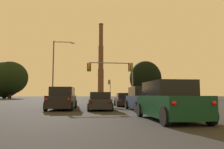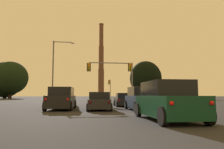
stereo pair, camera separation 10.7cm
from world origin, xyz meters
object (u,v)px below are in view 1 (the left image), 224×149
(suv_left_lane_second, at_px, (62,99))
(traffic_light_far_right, at_px, (110,86))
(hatchback_center_lane_second, at_px, (100,102))
(smokestack, at_px, (101,68))
(suv_right_lane_third, at_px, (169,101))
(hatchback_right_lane_front, at_px, (124,100))
(suv_right_lane_second, at_px, (143,99))
(traffic_light_overhead_right, at_px, (117,72))
(street_lamp, at_px, (56,65))
(suv_left_lane_front, at_px, (66,98))

(suv_left_lane_second, distance_m, traffic_light_far_right, 44.44)
(hatchback_center_lane_second, bearing_deg, suv_left_lane_second, 166.05)
(suv_left_lane_second, distance_m, smokestack, 133.43)
(suv_right_lane_third, height_order, hatchback_right_lane_front, suv_right_lane_third)
(suv_right_lane_second, distance_m, suv_right_lane_third, 6.86)
(suv_right_lane_third, relative_size, traffic_light_overhead_right, 0.72)
(suv_left_lane_second, height_order, traffic_light_far_right, traffic_light_far_right)
(suv_right_lane_third, xyz_separation_m, traffic_light_far_right, (2.66, 52.00, 2.84))
(traffic_light_far_right, bearing_deg, street_lamp, -112.53)
(hatchback_center_lane_second, xyz_separation_m, traffic_light_overhead_right, (3.33, 13.70, 3.99))
(suv_left_lane_front, bearing_deg, smokestack, 83.81)
(suv_left_lane_second, bearing_deg, suv_left_lane_front, 94.82)
(suv_left_lane_second, xyz_separation_m, suv_left_lane_front, (-0.37, 6.70, 0.00))
(suv_right_lane_third, distance_m, traffic_light_overhead_right, 21.60)
(suv_left_lane_front, bearing_deg, street_lamp, 103.59)
(suv_left_lane_second, relative_size, hatchback_center_lane_second, 1.19)
(suv_right_lane_second, bearing_deg, hatchback_center_lane_second, 168.35)
(suv_right_lane_second, distance_m, suv_left_lane_front, 10.76)
(suv_left_lane_front, xyz_separation_m, hatchback_center_lane_second, (3.46, -7.62, -0.23))
(suv_left_lane_second, distance_m, traffic_light_overhead_right, 14.79)
(suv_right_lane_second, relative_size, hatchback_right_lane_front, 1.18)
(traffic_light_overhead_right, bearing_deg, smokestack, 87.47)
(suv_right_lane_second, height_order, suv_right_lane_third, same)
(hatchback_center_lane_second, bearing_deg, suv_right_lane_third, -66.90)
(suv_right_lane_second, distance_m, hatchback_right_lane_front, 6.71)
(street_lamp, distance_m, smokestack, 117.13)
(hatchback_right_lane_front, height_order, smokestack, smokestack)
(hatchback_right_lane_front, bearing_deg, traffic_light_overhead_right, 89.35)
(traffic_light_overhead_right, bearing_deg, suv_left_lane_front, -138.19)
(suv_left_lane_second, height_order, suv_right_lane_second, same)
(traffic_light_far_right, relative_size, street_lamp, 0.58)
(suv_left_lane_front, bearing_deg, traffic_light_overhead_right, 41.14)
(suv_left_lane_front, relative_size, suv_right_lane_third, 1.00)
(suv_left_lane_front, bearing_deg, hatchback_center_lane_second, -66.23)
(suv_left_lane_second, relative_size, suv_right_lane_second, 1.01)
(suv_right_lane_second, bearing_deg, suv_right_lane_third, -93.70)
(suv_left_lane_front, height_order, suv_right_lane_third, same)
(hatchback_right_lane_front, height_order, traffic_light_overhead_right, traffic_light_overhead_right)
(hatchback_right_lane_front, bearing_deg, suv_right_lane_third, -88.76)
(suv_left_lane_second, bearing_deg, hatchback_center_lane_second, -14.98)
(suv_left_lane_front, relative_size, hatchback_right_lane_front, 1.19)
(suv_right_lane_second, xyz_separation_m, street_lamp, (-9.20, 17.79, 5.04))
(traffic_light_overhead_right, xyz_separation_m, street_lamp, (-9.20, 3.37, 1.29))
(hatchback_right_lane_front, relative_size, smokestack, 0.08)
(hatchback_center_lane_second, height_order, street_lamp, street_lamp)
(hatchback_center_lane_second, bearing_deg, street_lamp, 111.65)
(traffic_light_overhead_right, bearing_deg, street_lamp, 159.88)
(street_lamp, xyz_separation_m, smokestack, (14.44, 115.35, 14.34))
(suv_right_lane_second, xyz_separation_m, suv_right_lane_third, (-0.51, -6.85, 0.00))
(suv_left_lane_front, height_order, hatchback_center_lane_second, suv_left_lane_front)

